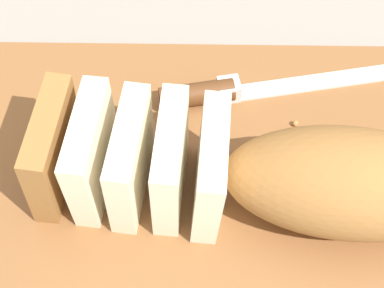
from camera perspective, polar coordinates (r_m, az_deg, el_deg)
name	(u,v)px	position (r m, az deg, el deg)	size (l,w,h in m)	color
ground_plane	(192,175)	(0.53, 0.00, -3.01)	(3.00, 3.00, 0.00)	gray
cutting_board	(192,169)	(0.52, 0.00, -2.43)	(0.42, 0.28, 0.02)	brown
bread_loaf	(271,174)	(0.46, 7.67, -2.95)	(0.35, 0.11, 0.09)	#996633
bread_knife	(231,90)	(0.55, 3.77, 5.27)	(0.28, 0.09, 0.02)	silver
crumb_near_knife	(207,197)	(0.50, 1.42, -5.16)	(0.01, 0.01, 0.01)	#A8753D
crumb_near_loaf	(197,181)	(0.50, 0.48, -3.64)	(0.01, 0.01, 0.01)	#A8753D
crumb_stray_left	(295,124)	(0.54, 10.01, 1.98)	(0.01, 0.01, 0.01)	#A8753D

